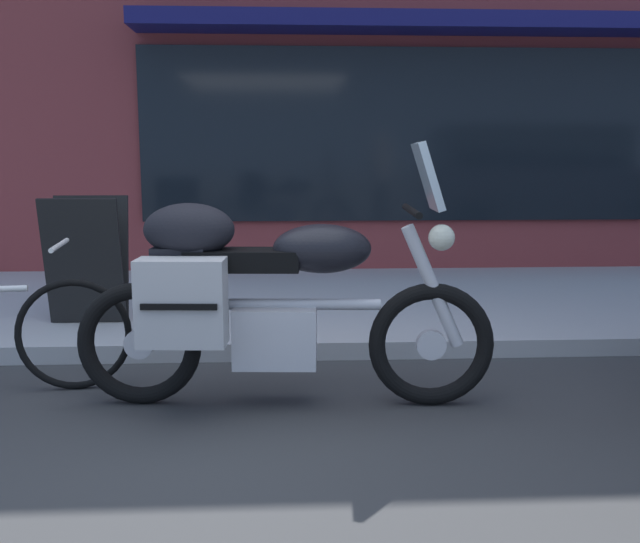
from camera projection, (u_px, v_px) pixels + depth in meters
ground_plane at (226, 441)px, 3.35m from camera, size 80.00×80.00×0.00m
touring_motorcycle at (261, 295)px, 3.72m from camera, size 2.25×0.62×1.41m
sandwich_board_sign at (87, 260)px, 5.17m from camera, size 0.55×0.41×0.92m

